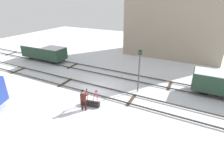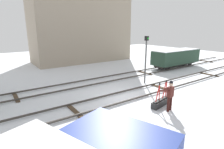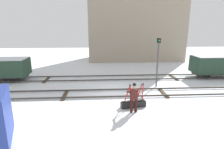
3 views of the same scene
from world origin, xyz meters
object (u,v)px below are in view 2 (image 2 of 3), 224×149
Objects in this scene: signal_post at (146,55)px; rail_worker at (170,94)px; switch_lever_frame at (161,102)px; freight_car_mid_siding at (176,57)px.

rail_worker is at bearing -120.44° from signal_post.
freight_car_mid_siding is (9.92, 6.26, 0.96)m from switch_lever_frame.
rail_worker is (-0.12, -0.67, 0.72)m from switch_lever_frame.
switch_lever_frame is 0.91× the size of rail_worker.
rail_worker is 12.20m from freight_car_mid_siding.
signal_post is at bearing 45.58° from switch_lever_frame.
switch_lever_frame is 0.24× the size of freight_car_mid_siding.
switch_lever_frame is at bearing 69.10° from rail_worker.
signal_post reaches higher than rail_worker.
freight_car_mid_siding is at bearing 23.64° from rail_worker.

